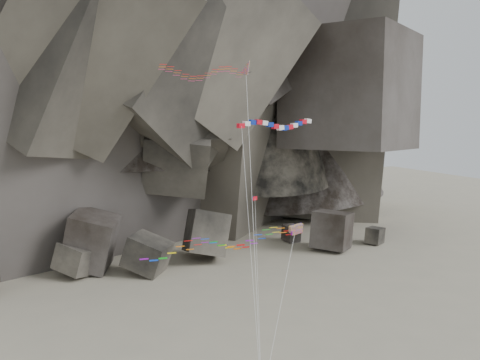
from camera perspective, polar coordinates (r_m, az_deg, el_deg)
name	(u,v)px	position (r m, az deg, el deg)	size (l,w,h in m)	color
headland	(98,18)	(116.34, -14.87, 16.40)	(110.00, 70.00, 84.00)	#595349
boulder_field	(108,252)	(81.27, -13.94, -7.42)	(79.93, 16.74, 9.73)	#47423F
delta_kite	(200,72)	(49.37, -4.25, 11.46)	(9.26, 13.30, 26.82)	red
banner_kite	(277,126)	(55.29, 3.92, 5.82)	(14.19, 16.25, 21.16)	red
parafoil_kite	(217,243)	(48.54, -2.48, -6.68)	(16.01, 10.17, 11.40)	yellow
pennant_kite	(256,233)	(46.80, 1.69, -5.72)	(3.91, 8.66, 14.38)	red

